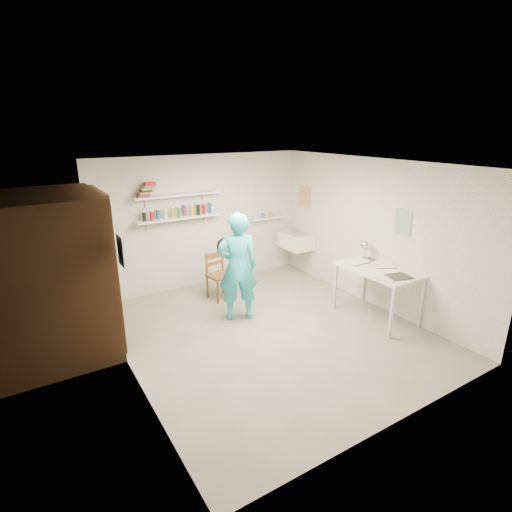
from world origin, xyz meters
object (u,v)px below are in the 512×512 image
wall_clock (226,247)px  wooden_chair (220,275)px  work_table (376,293)px  desk_lamp (366,245)px  belfast_sink (297,241)px  man (238,267)px

wall_clock → wooden_chair: size_ratio=0.36×
work_table → wall_clock: bearing=145.1°
desk_lamp → belfast_sink: bearing=93.1°
man → wooden_chair: 0.92m
belfast_sink → wooden_chair: belfast_sink is taller
wooden_chair → work_table: bearing=-56.3°
work_table → desk_lamp: bearing=67.6°
man → wall_clock: bearing=-51.5°
wall_clock → desk_lamp: 2.26m
wall_clock → work_table: size_ratio=0.25×
belfast_sink → desk_lamp: size_ratio=3.94×
belfast_sink → man: 2.22m
desk_lamp → wall_clock: bearing=158.2°
man → desk_lamp: size_ratio=11.07×
wall_clock → desk_lamp: (2.10, -0.84, -0.09)m
work_table → desk_lamp: desk_lamp is taller
man → work_table: (1.83, -1.12, -0.44)m
work_table → desk_lamp: (0.20, 0.49, 0.63)m
work_table → desk_lamp: 0.82m
wall_clock → wooden_chair: 0.95m
man → wooden_chair: size_ratio=2.00×
work_table → wooden_chair: bearing=131.6°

